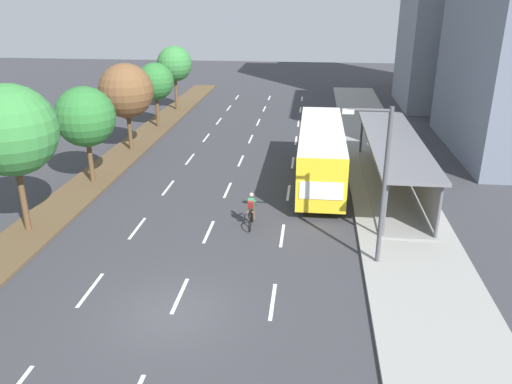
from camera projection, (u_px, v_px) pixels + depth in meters
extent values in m
plane|color=#38383D|center=(172.00, 314.00, 18.00)|extent=(140.00, 140.00, 0.00)
cube|color=brown|center=(133.00, 146.00, 37.33)|extent=(2.60, 52.00, 0.12)
cube|color=gray|center=(377.00, 154.00, 35.50)|extent=(4.50, 52.00, 0.15)
cube|color=white|center=(90.00, 290.00, 19.45)|extent=(0.14, 2.40, 0.01)
cube|color=white|center=(137.00, 228.00, 24.51)|extent=(0.14, 2.40, 0.01)
cube|color=white|center=(168.00, 188.00, 29.58)|extent=(0.14, 2.40, 0.01)
cube|color=white|center=(190.00, 159.00, 34.64)|extent=(0.14, 2.40, 0.01)
cube|color=white|center=(206.00, 138.00, 39.71)|extent=(0.14, 2.40, 0.01)
cube|color=white|center=(219.00, 121.00, 44.78)|extent=(0.14, 2.40, 0.01)
cube|color=white|center=(229.00, 108.00, 49.84)|extent=(0.14, 2.40, 0.01)
cube|color=white|center=(237.00, 97.00, 54.91)|extent=(0.14, 2.40, 0.01)
cube|color=white|center=(180.00, 295.00, 19.08)|extent=(0.14, 2.40, 0.01)
cube|color=white|center=(209.00, 232.00, 24.15)|extent=(0.14, 2.40, 0.01)
cube|color=white|center=(228.00, 190.00, 29.22)|extent=(0.14, 2.40, 0.01)
cube|color=white|center=(241.00, 161.00, 34.28)|extent=(0.14, 2.40, 0.01)
cube|color=white|center=(251.00, 139.00, 39.35)|extent=(0.14, 2.40, 0.01)
cube|color=white|center=(258.00, 122.00, 44.41)|extent=(0.14, 2.40, 0.01)
cube|color=white|center=(264.00, 109.00, 49.48)|extent=(0.14, 2.40, 0.01)
cube|color=white|center=(269.00, 98.00, 54.54)|extent=(0.14, 2.40, 0.01)
cube|color=white|center=(273.00, 301.00, 18.72)|extent=(0.14, 2.40, 0.01)
cube|color=white|center=(282.00, 235.00, 23.79)|extent=(0.14, 2.40, 0.01)
cube|color=white|center=(288.00, 193.00, 28.85)|extent=(0.14, 2.40, 0.01)
cube|color=white|center=(293.00, 163.00, 33.92)|extent=(0.14, 2.40, 0.01)
cube|color=white|center=(296.00, 140.00, 38.98)|extent=(0.14, 2.40, 0.01)
cube|color=white|center=(298.00, 123.00, 44.05)|extent=(0.14, 2.40, 0.01)
cube|color=white|center=(300.00, 110.00, 49.11)|extent=(0.14, 2.40, 0.01)
cube|color=white|center=(302.00, 99.00, 54.18)|extent=(0.14, 2.40, 0.01)
cube|color=gray|center=(390.00, 186.00, 29.23)|extent=(2.60, 13.57, 0.10)
cylinder|color=#56565B|center=(385.00, 209.00, 22.81)|extent=(0.16, 0.16, 2.60)
cylinder|color=#56565B|center=(361.00, 134.00, 34.90)|extent=(0.16, 0.16, 2.60)
cylinder|color=#56565B|center=(439.00, 211.00, 22.57)|extent=(0.16, 0.16, 2.60)
cylinder|color=#56565B|center=(397.00, 135.00, 34.65)|extent=(0.16, 0.16, 2.60)
cube|color=gray|center=(414.00, 165.00, 28.60)|extent=(0.10, 12.89, 2.34)
cube|color=slate|center=(394.00, 140.00, 28.23)|extent=(2.90, 13.97, 0.16)
cube|color=yellow|center=(321.00, 153.00, 29.72)|extent=(2.50, 11.20, 2.80)
cube|color=#2D3D4C|center=(321.00, 139.00, 29.41)|extent=(2.54, 10.30, 0.90)
cube|color=silver|center=(322.00, 128.00, 29.18)|extent=(2.45, 10.98, 0.12)
cube|color=#2D3D4C|center=(321.00, 124.00, 34.79)|extent=(2.25, 0.06, 1.54)
cube|color=white|center=(321.00, 191.00, 24.60)|extent=(2.12, 0.04, 0.90)
cylinder|color=black|center=(303.00, 156.00, 33.54)|extent=(0.30, 1.00, 1.00)
cylinder|color=black|center=(336.00, 158.00, 33.31)|extent=(0.30, 1.00, 1.00)
cylinder|color=black|center=(299.00, 195.00, 27.12)|extent=(0.30, 1.00, 1.00)
cylinder|color=black|center=(341.00, 197.00, 26.89)|extent=(0.30, 1.00, 1.00)
torus|color=black|center=(253.00, 215.00, 25.10)|extent=(0.06, 0.72, 0.72)
torus|color=black|center=(250.00, 224.00, 24.09)|extent=(0.06, 0.72, 0.72)
cylinder|color=black|center=(251.00, 214.00, 24.49)|extent=(0.05, 0.94, 0.05)
cylinder|color=black|center=(251.00, 218.00, 24.47)|extent=(0.05, 0.57, 0.42)
cylinder|color=black|center=(251.00, 215.00, 24.30)|extent=(0.04, 0.04, 0.40)
cube|color=black|center=(251.00, 212.00, 24.23)|extent=(0.12, 0.24, 0.06)
cylinder|color=black|center=(252.00, 205.00, 24.86)|extent=(0.46, 0.04, 0.04)
cube|color=#2D844C|center=(251.00, 204.00, 24.27)|extent=(0.30, 0.36, 0.59)
cube|color=#A82323|center=(251.00, 205.00, 24.12)|extent=(0.26, 0.26, 0.42)
sphere|color=beige|center=(251.00, 195.00, 24.23)|extent=(0.20, 0.20, 0.20)
cylinder|color=brown|center=(249.00, 212.00, 24.40)|extent=(0.12, 0.42, 0.25)
cylinder|color=brown|center=(249.00, 215.00, 24.66)|extent=(0.10, 0.17, 0.41)
cylinder|color=brown|center=(254.00, 212.00, 24.38)|extent=(0.12, 0.42, 0.25)
cylinder|color=brown|center=(254.00, 215.00, 24.63)|extent=(0.10, 0.17, 0.41)
cylinder|color=#2D844C|center=(248.00, 201.00, 24.48)|extent=(0.09, 0.47, 0.28)
cylinder|color=#2D844C|center=(255.00, 201.00, 24.44)|extent=(0.09, 0.47, 0.28)
cylinder|color=brown|center=(23.00, 197.00, 23.53)|extent=(0.28, 0.28, 3.29)
sphere|color=#38843D|center=(11.00, 130.00, 22.36)|extent=(4.09, 4.09, 4.09)
cylinder|color=brown|center=(91.00, 160.00, 29.80)|extent=(0.28, 0.28, 2.60)
sphere|color=#2D7533|center=(85.00, 117.00, 28.85)|extent=(3.43, 3.43, 3.43)
cylinder|color=brown|center=(130.00, 130.00, 35.96)|extent=(0.28, 0.28, 2.76)
sphere|color=brown|center=(126.00, 91.00, 34.94)|extent=(3.73, 3.73, 3.73)
cylinder|color=brown|center=(157.00, 111.00, 42.17)|extent=(0.28, 0.28, 2.60)
sphere|color=#2D7533|center=(155.00, 81.00, 41.28)|extent=(2.97, 2.97, 2.97)
cylinder|color=brown|center=(176.00, 93.00, 48.29)|extent=(0.28, 0.28, 3.04)
sphere|color=#38843D|center=(174.00, 64.00, 47.28)|extent=(3.24, 3.24, 3.24)
cylinder|color=#4C4C51|center=(384.00, 188.00, 20.05)|extent=(0.18, 0.18, 6.50)
cylinder|color=#4C4C51|center=(370.00, 110.00, 18.99)|extent=(1.60, 0.12, 0.12)
cube|color=silver|center=(348.00, 111.00, 19.10)|extent=(0.44, 0.24, 0.16)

